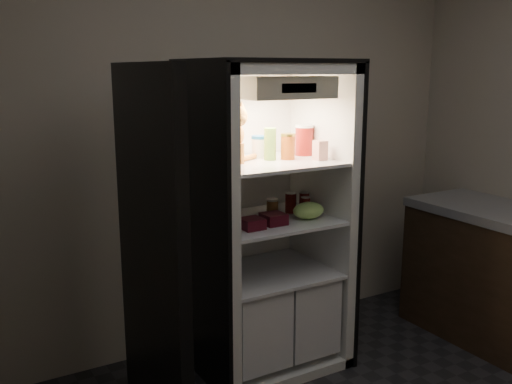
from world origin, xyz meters
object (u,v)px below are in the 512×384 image
Objects in this scene: mayo_tub at (259,147)px; salsa_jar at (288,146)px; tabby_cat at (228,139)px; soda_can_a at (291,203)px; condiment_jar at (272,207)px; soda_can_b at (304,201)px; grape_bag at (308,210)px; refrigerator at (263,240)px; pepper_jar at (304,140)px; berry_box_left at (252,224)px; berry_box_right at (274,219)px; cream_carton at (320,150)px; soda_can_c at (306,206)px; parmesan_shaker at (270,144)px.

mayo_tub is 0.18m from salsa_jar.
tabby_cat is at bearing -167.95° from mayo_tub.
soda_can_a is 1.27× the size of condiment_jar.
condiment_jar is (-0.06, 0.07, -0.38)m from salsa_jar.
mayo_tub is 0.40m from soda_can_a.
grape_bag is at bearing -117.83° from soda_can_b.
refrigerator reaches higher than pepper_jar.
condiment_jar is 0.82× the size of berry_box_left.
tabby_cat reaches higher than soda_can_b.
soda_can_b is at bearing 0.18° from refrigerator.
soda_can_b reaches higher than grape_bag.
tabby_cat is 0.59m from soda_can_a.
soda_can_a reaches higher than soda_can_b.
mayo_tub is 0.47m from berry_box_right.
refrigerator reaches higher than grape_bag.
soda_can_b reaches higher than berry_box_right.
soda_can_c is (-0.03, 0.09, -0.35)m from cream_carton.
soda_can_a is at bearing 41.70° from salsa_jar.
refrigerator is at bearing 45.85° from berry_box_left.
soda_can_b is at bearing 20.71° from salsa_jar.
tabby_cat reaches higher than condiment_jar.
cream_carton is at bearing -64.32° from soda_can_a.
berry_box_left is (-0.48, -0.02, -0.38)m from cream_carton.
mayo_tub is at bearing 128.55° from salsa_jar.
cream_carton is 0.37m from soda_can_c.
soda_can_c is at bearing -18.36° from tabby_cat.
cream_carton is at bearing 2.33° from berry_box_left.
soda_can_b is 0.54m from berry_box_left.
refrigerator is 0.21m from condiment_jar.
soda_can_a is 0.11m from soda_can_b.
refrigerator reaches higher than soda_can_b.
soda_can_a is (0.42, -0.03, -0.42)m from tabby_cat.
berry_box_right is (-0.25, -0.00, -0.02)m from grape_bag.
condiment_jar and grape_bag have the same top height.
parmesan_shaker is 1.56× the size of berry_box_left.
condiment_jar is (-0.21, 0.19, -0.36)m from cream_carton.
pepper_jar is 0.58m from berry_box_right.
cream_carton is (-0.03, -0.20, -0.04)m from pepper_jar.
soda_can_c is (0.12, -0.03, -0.37)m from salsa_jar.
tabby_cat is at bearing 165.80° from parmesan_shaker.
salsa_jar is (0.11, -0.03, -0.02)m from parmesan_shaker.
condiment_jar is at bearing -8.74° from tabby_cat.
cream_carton is at bearing -44.99° from mayo_tub.
soda_can_a is 1.04× the size of berry_box_left.
parmesan_shaker is 1.90× the size of condiment_jar.
parmesan_shaker is at bearing 141.46° from grape_bag.
salsa_jar is 0.41m from soda_can_b.
mayo_tub is at bearing 126.27° from grape_bag.
berry_box_right is (0.16, 0.02, 0.00)m from berry_box_left.
refrigerator is 14.80× the size of soda_can_a.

